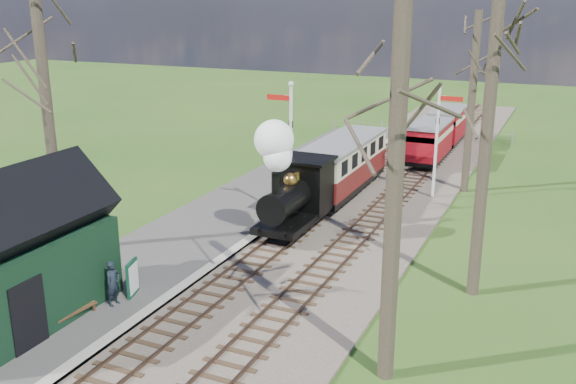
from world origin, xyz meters
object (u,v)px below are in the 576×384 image
Objects in this scene: coach at (343,164)px; person at (113,283)px; red_carriage_a at (429,142)px; station_shed at (12,257)px; semaphore_near at (289,142)px; semaphore_far at (439,132)px; bench at (70,305)px; locomotive at (293,183)px; red_carriage_b at (448,125)px; sign_board at (133,278)px.

coach reaches higher than person.
red_carriage_a is 23.15m from person.
red_carriage_a is at bearing 71.83° from coach.
semaphore_near is at bearing 73.62° from station_shed.
coach is (-4.37, -1.28, -1.70)m from semaphore_far.
station_shed reaches higher than bench.
coach is at bearing 80.75° from semaphore_near.
semaphore_far is at bearing -75.06° from red_carriage_a.
station_shed is at bearing -105.63° from red_carriage_a.
semaphore_far is 1.16× the size of locomotive.
semaphore_far reaches higher than locomotive.
semaphore_near reaches higher than station_shed.
person is at bearing -99.22° from coach.
red_carriage_b is 3.23× the size of person.
person is (-1.61, -9.95, -2.68)m from semaphore_near.
red_carriage_b is 4.01× the size of sign_board.
semaphore_near is at bearing 119.35° from locomotive.
station_shed is 5.31× the size of sign_board.
semaphore_near is 4.22× the size of person.
semaphore_far is at bearing 66.64° from bench.
semaphore_near is 9.68m from sign_board.
semaphore_far is 17.49m from person.
semaphore_near is 10.44m from person.
coach is 1.66× the size of red_carriage_b.
sign_board is (-4.87, -21.78, -0.62)m from red_carriage_a.
semaphore_far is at bearing 59.16° from locomotive.
red_carriage_a is at bearing 75.08° from semaphore_near.
red_carriage_b is at bearing 79.48° from semaphore_near.
red_carriage_a reaches higher than sign_board.
red_carriage_a is at bearing 74.37° from station_shed.
station_shed is 4.27× the size of person.
semaphore_near is 3.93× the size of bench.
coach reaches higher than sign_board.
red_carriage_a is 4.01× the size of sign_board.
station_shed is 12.58m from semaphore_near.
bench is at bearing -100.90° from red_carriage_b.
station_shed is at bearing -125.18° from sign_board.
locomotive is at bearing 72.86° from bench.
coach reaches higher than bench.
sign_board is at bearing -99.32° from coach.
station_shed reaches higher than sign_board.
red_carriage_a is at bearing 104.94° from semaphore_far.
locomotive is 1.04× the size of red_carriage_b.
red_carriage_b is at bearing 79.10° from bench.
coach is (0.77, 4.72, -1.97)m from semaphore_near.
semaphore_near is at bearing 80.65° from sign_board.
sign_board is at bearing -99.35° from semaphore_near.
locomotive is (4.29, 10.65, -0.01)m from station_shed.
bench is 1.07× the size of person.
semaphore_far is 0.72× the size of coach.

